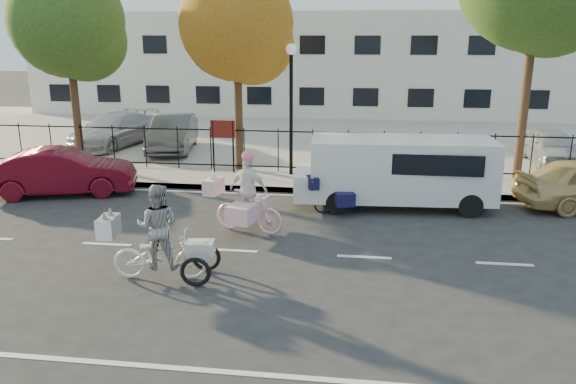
% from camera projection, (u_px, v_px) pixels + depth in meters
% --- Properties ---
extents(ground, '(120.00, 120.00, 0.00)m').
position_uv_depth(ground, '(232.00, 251.00, 12.81)').
color(ground, '#333334').
extents(road_markings, '(60.00, 9.52, 0.01)m').
position_uv_depth(road_markings, '(232.00, 250.00, 12.81)').
color(road_markings, silver).
rests_on(road_markings, ground).
extents(curb, '(60.00, 0.10, 0.15)m').
position_uv_depth(curb, '(268.00, 189.00, 17.61)').
color(curb, '#A8A399').
rests_on(curb, ground).
extents(sidewalk, '(60.00, 2.20, 0.15)m').
position_uv_depth(sidewalk, '(273.00, 181.00, 18.61)').
color(sidewalk, '#A8A399').
rests_on(sidewalk, ground).
extents(parking_lot, '(60.00, 15.60, 0.15)m').
position_uv_depth(parking_lot, '(302.00, 135.00, 27.10)').
color(parking_lot, '#A8A399').
rests_on(parking_lot, ground).
extents(iron_fence, '(58.00, 0.06, 1.50)m').
position_uv_depth(iron_fence, '(278.00, 150.00, 19.43)').
color(iron_fence, black).
rests_on(iron_fence, sidewalk).
extents(building, '(34.00, 10.00, 6.00)m').
position_uv_depth(building, '(319.00, 63.00, 35.85)').
color(building, silver).
rests_on(building, ground).
extents(lamppost, '(0.36, 0.36, 4.33)m').
position_uv_depth(lamppost, '(291.00, 86.00, 18.39)').
color(lamppost, black).
rests_on(lamppost, sidewalk).
extents(street_sign, '(0.85, 0.06, 1.80)m').
position_uv_depth(street_sign, '(223.00, 136.00, 19.15)').
color(street_sign, black).
rests_on(street_sign, sidewalk).
extents(zebra_trike, '(2.30, 0.97, 1.97)m').
position_uv_depth(zebra_trike, '(159.00, 243.00, 11.17)').
color(zebra_trike, white).
rests_on(zebra_trike, ground).
extents(unicorn_bike, '(2.11, 1.51, 2.08)m').
position_uv_depth(unicorn_bike, '(247.00, 202.00, 13.83)').
color(unicorn_bike, '#FFC2CD').
rests_on(unicorn_bike, ground).
extents(bull_bike, '(1.78, 1.26, 1.60)m').
position_uv_depth(bull_bike, '(340.00, 190.00, 15.39)').
color(bull_bike, black).
rests_on(bull_bike, ground).
extents(white_van, '(5.61, 2.15, 1.96)m').
position_uv_depth(white_van, '(398.00, 170.00, 15.81)').
color(white_van, white).
rests_on(white_van, ground).
extents(red_sedan, '(4.55, 2.71, 1.42)m').
position_uv_depth(red_sedan, '(62.00, 172.00, 17.13)').
color(red_sedan, '#590A19').
rests_on(red_sedan, ground).
extents(lot_car_a, '(2.78, 5.05, 1.39)m').
position_uv_depth(lot_car_a, '(114.00, 130.00, 23.84)').
color(lot_car_a, '#B5B6BE').
rests_on(lot_car_a, parking_lot).
extents(lot_car_c, '(2.24, 4.59, 1.45)m').
position_uv_depth(lot_car_c, '(173.00, 133.00, 22.91)').
color(lot_car_c, '#484C4F').
rests_on(lot_car_c, parking_lot).
extents(lot_car_d, '(1.63, 3.81, 1.28)m').
position_uv_depth(lot_car_d, '(552.00, 147.00, 20.53)').
color(lot_car_d, '#ACAFB3').
rests_on(lot_car_d, parking_lot).
extents(tree_west, '(3.91, 3.91, 7.17)m').
position_uv_depth(tree_west, '(72.00, 27.00, 19.38)').
color(tree_west, '#442D1D').
rests_on(tree_west, ground).
extents(tree_mid, '(3.83, 3.83, 7.03)m').
position_uv_depth(tree_mid, '(241.00, 29.00, 18.73)').
color(tree_mid, '#442D1D').
rests_on(tree_mid, ground).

